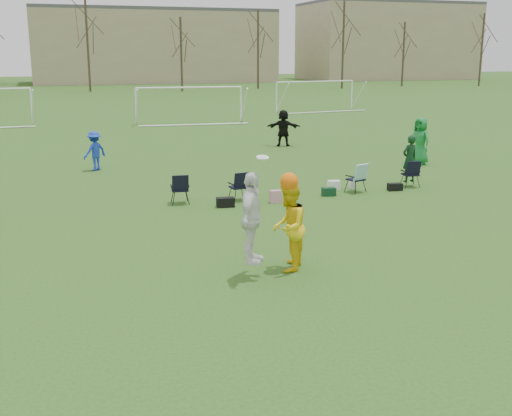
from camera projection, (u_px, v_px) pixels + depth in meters
name	position (u px, v px, depth m)	size (l,w,h in m)	color
ground	(327.00, 278.00, 13.77)	(260.00, 260.00, 0.00)	#285219
fielder_blue	(95.00, 151.00, 26.21)	(1.05, 0.60, 1.62)	#193ABD
fielder_green_far	(420.00, 141.00, 27.60)	(0.99, 0.64, 2.02)	#157731
fielder_black	(283.00, 128.00, 33.09)	(1.74, 0.55, 1.88)	black
center_contest	(273.00, 222.00, 13.83)	(2.01, 1.48, 2.65)	white
sideline_setup	(326.00, 177.00, 21.97)	(9.12, 1.72, 1.85)	#0E3317
goal_mid	(189.00, 94.00, 44.09)	(7.40, 0.63, 2.46)	white
goal_right	(316.00, 87.00, 53.25)	(7.35, 1.14, 2.46)	white
tree_line	(91.00, 50.00, 77.17)	(110.28, 3.28, 11.40)	#382B21
building_row	(120.00, 45.00, 103.08)	(126.00, 16.00, 13.00)	tan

